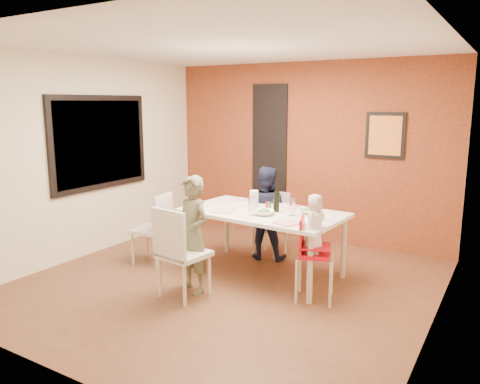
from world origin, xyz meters
The scene contains 35 objects.
ground centered at (0.00, 0.00, 0.00)m, with size 4.50×4.50×0.00m, color brown.
ceiling centered at (0.00, 0.00, 2.70)m, with size 4.50×4.50×0.02m, color silver.
wall_back centered at (0.00, 2.25, 1.35)m, with size 4.50×0.02×2.70m, color beige.
wall_front centered at (0.00, -2.25, 1.35)m, with size 4.50×0.02×2.70m, color beige.
wall_left centered at (-2.25, 0.00, 1.35)m, with size 0.02×4.50×2.70m, color beige.
wall_right centered at (2.25, 0.00, 1.35)m, with size 0.02×4.50×2.70m, color beige.
brick_accent_wall centered at (0.00, 2.23, 1.35)m, with size 4.50×0.02×2.70m, color maroon.
picture_window_frame centered at (-2.22, 0.20, 1.55)m, with size 0.05×1.70×1.30m, color black.
picture_window_pane centered at (-2.21, 0.20, 1.55)m, with size 0.02×1.55×1.15m, color black.
glassblock_strip centered at (-0.60, 2.21, 1.50)m, with size 0.55×0.03×1.70m, color silver.
glassblock_surround centered at (-0.60, 2.21, 1.50)m, with size 0.60×0.03×1.76m, color black.
art_print_frame centered at (1.20, 2.21, 1.65)m, with size 0.54×0.03×0.64m, color black.
art_print_canvas centered at (1.20, 2.19, 1.65)m, with size 0.44×0.01×0.54m, color orange.
dining_table centered at (0.20, 0.49, 0.73)m, with size 1.99×1.20×0.80m.
chair_near centered at (-0.22, -0.63, 0.57)m, with size 0.53×0.53×1.01m.
chair_far centered at (-0.05, 1.28, 0.49)m, with size 0.42×0.42×0.87m.
chair_left centered at (-1.18, 0.13, 0.52)m, with size 0.50×0.50×0.93m.
high_chair centered at (1.01, 0.10, 0.54)m, with size 0.47×0.47×0.90m.
child_near centered at (-0.20, -0.38, 0.66)m, with size 0.48×0.32×1.32m, color brown.
child_far centered at (-0.06, 1.04, 0.63)m, with size 0.62×0.48×1.27m, color #161A32.
toddler centered at (1.03, 0.11, 0.85)m, with size 0.31×0.20×0.63m, color silver.
plate_near_left centered at (-0.19, 0.23, 0.81)m, with size 0.22×0.22×0.01m, color white.
plate_far_mid centered at (0.34, 0.87, 0.81)m, with size 0.24×0.24×0.01m, color white.
plate_near_right centered at (0.71, 0.11, 0.81)m, with size 0.24×0.24×0.01m, color silver.
plate_far_left centered at (-0.40, 0.87, 0.81)m, with size 0.20×0.20×0.01m, color white.
salad_bowl_a centered at (0.31, 0.33, 0.83)m, with size 0.24×0.24×0.06m, color white.
salad_bowl_b centered at (0.72, 0.67, 0.83)m, with size 0.20×0.20×0.05m, color silver.
wine_bottle centered at (0.36, 0.55, 0.93)m, with size 0.07×0.07×0.25m, color black.
wine_glass_a centered at (0.19, 0.24, 0.91)m, with size 0.08×0.08×0.22m, color silver.
wine_glass_b centered at (0.61, 0.47, 0.91)m, with size 0.07×0.07×0.21m, color white.
paper_towel_roll centered at (0.08, 0.51, 0.92)m, with size 0.11×0.11×0.24m, color silver.
condiment_red centered at (0.26, 0.49, 0.86)m, with size 0.03×0.03×0.12m, color red.
condiment_green centered at (0.32, 0.47, 0.86)m, with size 0.03×0.03×0.13m, color #2E7727.
condiment_brown centered at (0.32, 0.58, 0.87)m, with size 0.04×0.04×0.14m, color brown.
sippy_cup centered at (0.96, 0.44, 0.85)m, with size 0.06×0.06×0.11m, color orange.
Camera 1 is at (2.82, -4.39, 2.11)m, focal length 35.00 mm.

